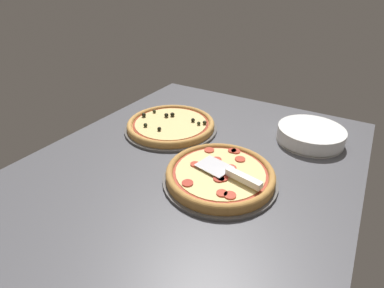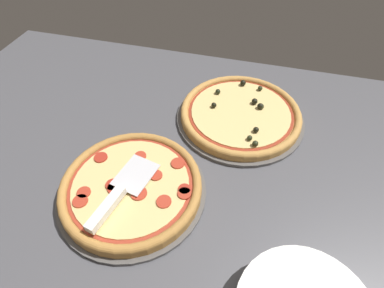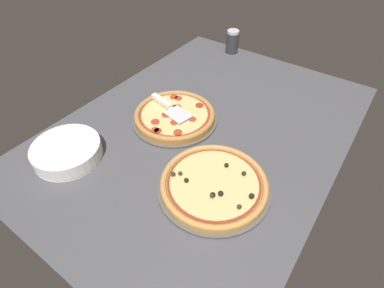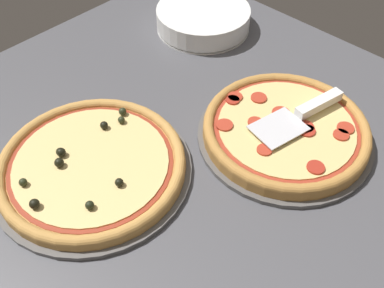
{
  "view_description": "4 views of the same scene",
  "coord_description": "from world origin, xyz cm",
  "px_view_note": "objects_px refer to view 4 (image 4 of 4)",
  "views": [
    {
      "loc": [
        -64.35,
        -42.75,
        55.87
      ],
      "look_at": [
        13.25,
        3.65,
        3.0
      ],
      "focal_mm": 28.0,
      "sensor_mm": 36.0,
      "label": 1
    },
    {
      "loc": [
        26.76,
        -46.98,
        60.42
      ],
      "look_at": [
        13.25,
        3.65,
        3.0
      ],
      "focal_mm": 28.0,
      "sensor_mm": 36.0,
      "label": 2
    },
    {
      "loc": [
        77.82,
        49.62,
        77.3
      ],
      "look_at": [
        13.25,
        3.65,
        3.0
      ],
      "focal_mm": 28.0,
      "sensor_mm": 36.0,
      "label": 3
    },
    {
      "loc": [
        -26.99,
        45.66,
        65.37
      ],
      "look_at": [
        13.25,
        3.65,
        3.0
      ],
      "focal_mm": 42.0,
      "sensor_mm": 36.0,
      "label": 4
    }
  ],
  "objects_px": {
    "pizza_back": "(91,164)",
    "serving_spatula": "(308,110)",
    "pizza_front": "(286,129)",
    "plate_stack": "(203,19)"
  },
  "relations": [
    {
      "from": "pizza_back",
      "to": "pizza_front",
      "type": "bearing_deg",
      "value": -122.75
    },
    {
      "from": "pizza_back",
      "to": "plate_stack",
      "type": "bearing_deg",
      "value": -69.93
    },
    {
      "from": "pizza_back",
      "to": "serving_spatula",
      "type": "xyz_separation_m",
      "value": [
        -0.22,
        -0.37,
        0.03
      ]
    },
    {
      "from": "plate_stack",
      "to": "pizza_front",
      "type": "bearing_deg",
      "value": 155.15
    },
    {
      "from": "pizza_back",
      "to": "serving_spatula",
      "type": "relative_size",
      "value": 1.6
    },
    {
      "from": "pizza_back",
      "to": "plate_stack",
      "type": "relative_size",
      "value": 1.45
    },
    {
      "from": "pizza_front",
      "to": "pizza_back",
      "type": "bearing_deg",
      "value": 57.25
    },
    {
      "from": "plate_stack",
      "to": "serving_spatula",
      "type": "bearing_deg",
      "value": 162.45
    },
    {
      "from": "pizza_front",
      "to": "pizza_back",
      "type": "distance_m",
      "value": 0.38
    },
    {
      "from": "plate_stack",
      "to": "pizza_back",
      "type": "bearing_deg",
      "value": 110.07
    }
  ]
}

